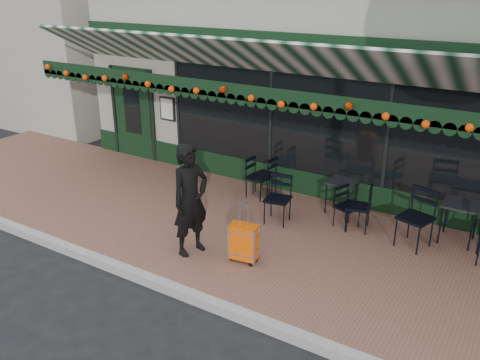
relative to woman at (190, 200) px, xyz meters
The scene contains 15 objects.
ground 1.55m from the woman, 49.85° to the right, with size 80.00×80.00×0.00m, color black.
sidewalk 1.67m from the woman, 57.47° to the left, with size 18.00×4.00×0.15m, color brown.
curb 1.55m from the woman, 52.34° to the right, with size 18.00×0.16×0.15m, color #9E9E99.
restaurant_building 7.12m from the woman, 84.05° to the left, with size 12.00×9.60×4.50m.
neighbor_building_left 14.26m from the woman, 149.82° to the left, with size 12.00×8.00×4.80m, color #9D988A.
woman is the anchor object (origin of this frame).
suitcase 1.07m from the woman, 11.96° to the left, with size 0.46×0.30×0.98m.
cafe_table_a 4.45m from the woman, 36.20° to the left, with size 0.57×0.57×0.71m.
cafe_table_b 3.11m from the woman, 61.41° to the left, with size 0.51×0.51×0.63m.
chair_a_left 3.00m from the woman, 47.51° to the left, with size 0.42×0.42×0.84m, color black, non-canonical shape.
chair_a_front 3.67m from the woman, 34.63° to the left, with size 0.50×0.50×1.00m, color black, non-canonical shape.
chair_b_left 2.74m from the woman, 93.40° to the left, with size 0.41×0.41×0.83m, color black, non-canonical shape.
chair_b_right 2.86m from the woman, 49.87° to the left, with size 0.38×0.38×0.76m, color black, non-canonical shape.
chair_b_front 1.86m from the woman, 68.08° to the left, with size 0.45×0.45×0.89m, color black, non-canonical shape.
chair_solo 2.55m from the woman, 94.69° to the left, with size 0.41×0.41×0.82m, color black, non-canonical shape.
Camera 1 is at (3.77, -4.90, 4.30)m, focal length 38.00 mm.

